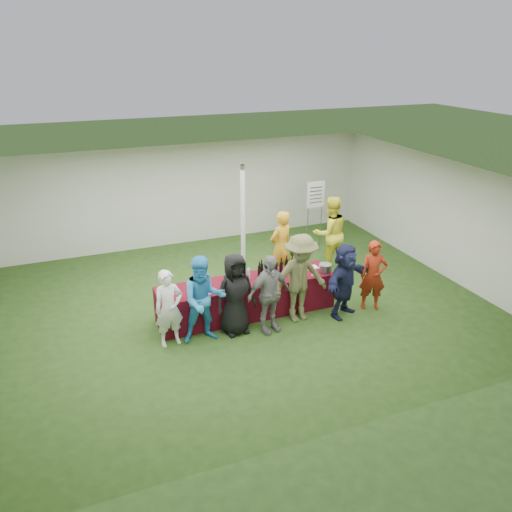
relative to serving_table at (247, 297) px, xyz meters
name	(u,v)px	position (x,y,z in m)	size (l,w,h in m)	color
ground	(241,305)	(0.00, 0.37, -0.38)	(60.00, 60.00, 0.00)	#284719
tent	(243,225)	(0.50, 1.57, 0.98)	(10.00, 10.00, 10.00)	white
serving_table	(247,297)	(0.00, 0.00, 0.00)	(3.60, 0.80, 0.75)	#5E0B1E
wine_bottles	(276,267)	(0.69, 0.15, 0.50)	(0.83, 0.14, 0.32)	black
wine_glasses	(229,285)	(-0.46, -0.26, 0.49)	(2.86, 0.12, 0.16)	silver
water_bottle	(249,274)	(0.07, 0.08, 0.48)	(0.07, 0.07, 0.23)	silver
bar_towel	(312,268)	(1.47, 0.05, 0.39)	(0.25, 0.18, 0.03)	white
dump_bucket	(325,268)	(1.64, -0.22, 0.46)	(0.25, 0.25, 0.18)	slate
wine_list_sign	(315,200)	(2.99, 2.80, 0.94)	(0.50, 0.03, 1.80)	slate
staff_pourer	(281,247)	(1.25, 1.13, 0.48)	(0.62, 0.41, 1.71)	gold
staff_back	(330,233)	(2.66, 1.41, 0.53)	(0.88, 0.68, 1.81)	yellow
customer_0	(169,308)	(-1.67, -0.51, 0.35)	(0.53, 0.35, 1.46)	white
customer_1	(204,300)	(-1.05, -0.62, 0.46)	(0.81, 0.63, 1.67)	#2C8CD1
customer_2	(235,294)	(-0.43, -0.56, 0.42)	(0.78, 0.51, 1.60)	black
customer_3	(269,294)	(0.16, -0.75, 0.40)	(0.91, 0.38, 1.56)	gray
customer_4	(300,278)	(0.89, -0.58, 0.53)	(1.16, 0.67, 1.80)	brown
customer_5	(345,280)	(1.80, -0.74, 0.39)	(1.43, 0.45, 1.54)	#1A1E40
customer_6	(373,276)	(2.48, -0.71, 0.36)	(0.54, 0.35, 1.48)	maroon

